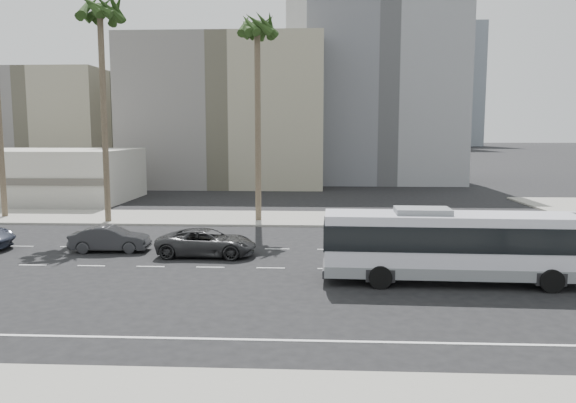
# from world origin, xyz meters

# --- Properties ---
(ground) EXTENTS (700.00, 700.00, 0.00)m
(ground) POSITION_xyz_m (0.00, 0.00, 0.00)
(ground) COLOR black
(ground) RESTS_ON ground
(sidewalk_north) EXTENTS (120.00, 7.00, 0.15)m
(sidewalk_north) POSITION_xyz_m (0.00, 15.50, 0.07)
(sidewalk_north) COLOR gray
(sidewalk_north) RESTS_ON ground
(commercial_low) EXTENTS (22.00, 12.16, 5.00)m
(commercial_low) POSITION_xyz_m (-30.00, 25.99, 2.50)
(commercial_low) COLOR beige
(commercial_low) RESTS_ON ground
(midrise_beige_west) EXTENTS (24.00, 18.00, 18.00)m
(midrise_beige_west) POSITION_xyz_m (-12.00, 45.00, 9.00)
(midrise_beige_west) COLOR gray
(midrise_beige_west) RESTS_ON ground
(midrise_gray_center) EXTENTS (20.00, 20.00, 26.00)m
(midrise_gray_center) POSITION_xyz_m (8.00, 52.00, 13.00)
(midrise_gray_center) COLOR slate
(midrise_gray_center) RESTS_ON ground
(midrise_beige_far) EXTENTS (18.00, 16.00, 15.00)m
(midrise_beige_far) POSITION_xyz_m (-38.00, 50.00, 7.50)
(midrise_beige_far) COLOR gray
(midrise_beige_far) RESTS_ON ground
(civic_tower) EXTENTS (42.00, 42.00, 129.00)m
(civic_tower) POSITION_xyz_m (-2.00, 250.00, 38.83)
(civic_tower) COLOR silver
(civic_tower) RESTS_ON ground
(highrise_right) EXTENTS (26.00, 26.00, 70.00)m
(highrise_right) POSITION_xyz_m (45.00, 230.00, 35.00)
(highrise_right) COLOR slate
(highrise_right) RESTS_ON ground
(highrise_far) EXTENTS (22.00, 22.00, 60.00)m
(highrise_far) POSITION_xyz_m (70.00, 260.00, 30.00)
(highrise_far) COLOR slate
(highrise_far) RESTS_ON ground
(city_bus) EXTENTS (11.67, 2.97, 3.33)m
(city_bus) POSITION_xyz_m (5.39, -2.19, 1.75)
(city_bus) COLOR silver
(city_bus) RESTS_ON ground
(car_a) EXTENTS (2.57, 5.37, 1.48)m
(car_a) POSITION_xyz_m (-6.68, 2.59, 0.74)
(car_a) COLOR #2F2F30
(car_a) RESTS_ON ground
(car_b) EXTENTS (1.78, 4.41, 1.43)m
(car_b) POSITION_xyz_m (-12.30, 3.43, 0.71)
(car_b) COLOR #28282B
(car_b) RESTS_ON ground
(palm_near) EXTENTS (4.51, 4.51, 15.21)m
(palm_near) POSITION_xyz_m (-5.07, 14.24, 13.78)
(palm_near) COLOR brown
(palm_near) RESTS_ON ground
(palm_mid) EXTENTS (5.33, 5.33, 16.46)m
(palm_mid) POSITION_xyz_m (-16.07, 13.05, 14.81)
(palm_mid) COLOR brown
(palm_mid) RESTS_ON ground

